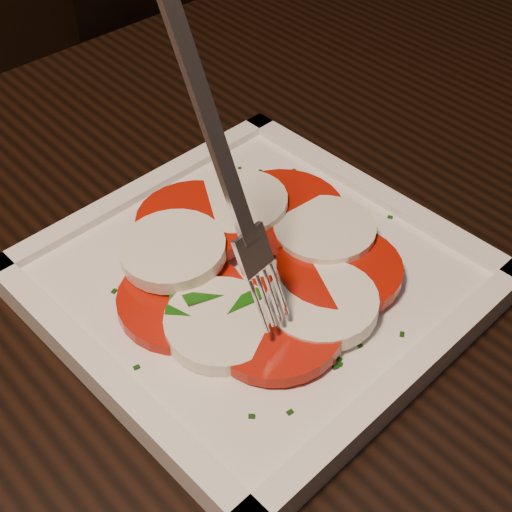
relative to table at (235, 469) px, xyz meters
The scene contains 5 objects.
table is the anchor object (origin of this frame).
chair 0.69m from the table, 80.39° to the left, with size 0.55×0.55×0.93m.
plate 0.13m from the table, 42.87° to the left, with size 0.24×0.24×0.01m, color white.
caprese_salad 0.14m from the table, 42.94° to the left, with size 0.21×0.19×0.02m.
fork 0.23m from the table, 65.07° to the left, with size 0.03×0.07×0.18m, color white, non-canonical shape.
Camera 1 is at (-0.20, -0.30, 1.08)m, focal length 50.00 mm.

